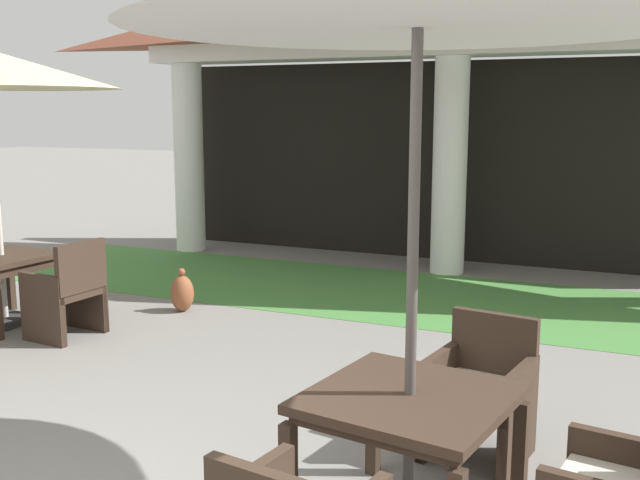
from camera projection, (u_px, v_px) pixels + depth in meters
background_pavilion at (456, 25)px, 9.49m from camera, size 9.17×2.41×4.14m
lawn_strip at (415, 296)px, 8.66m from camera, size 10.97×2.49×0.01m
patio_table_near_foreground at (409, 412)px, 3.77m from camera, size 1.08×1.08×0.74m
patio_chair_near_foreground_north at (480, 394)px, 4.66m from camera, size 0.66×0.65×0.86m
patio_table_mid_left at (2, 265)px, 7.47m from camera, size 0.93×0.93×0.71m
patio_chair_mid_left_east at (67, 293)px, 7.07m from camera, size 0.58×0.64×0.93m
terracotta_urn at (182, 293)px, 8.01m from camera, size 0.25×0.25×0.47m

